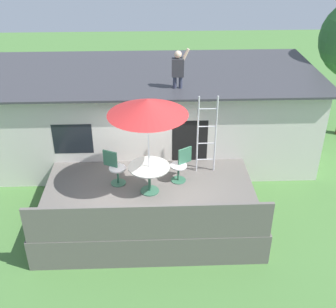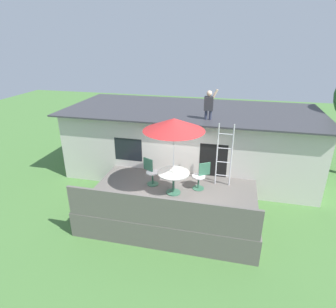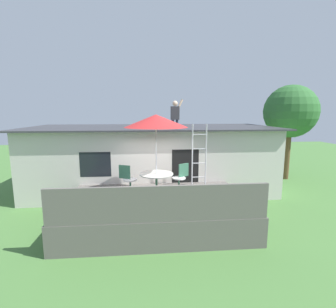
{
  "view_description": "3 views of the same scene",
  "coord_description": "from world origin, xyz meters",
  "px_view_note": "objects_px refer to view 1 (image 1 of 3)",
  "views": [
    {
      "loc": [
        0.13,
        -8.86,
        7.04
      ],
      "look_at": [
        0.51,
        0.72,
        1.52
      ],
      "focal_mm": 45.23,
      "sensor_mm": 36.0,
      "label": 1
    },
    {
      "loc": [
        1.7,
        -7.85,
        5.59
      ],
      "look_at": [
        -0.26,
        0.43,
        2.02
      ],
      "focal_mm": 30.11,
      "sensor_mm": 36.0,
      "label": 2
    },
    {
      "loc": [
        -0.32,
        -7.44,
        3.41
      ],
      "look_at": [
        0.47,
        1.2,
        1.96
      ],
      "focal_mm": 26.95,
      "sensor_mm": 36.0,
      "label": 3
    }
  ],
  "objects_px": {
    "step_ladder": "(207,135)",
    "patio_chair_right": "(181,165)",
    "patio_umbrella": "(148,107)",
    "person_figure": "(178,67)",
    "patio_table": "(149,172)",
    "patio_chair_left": "(115,168)"
  },
  "relations": [
    {
      "from": "patio_umbrella",
      "to": "patio_chair_left",
      "type": "height_order",
      "value": "patio_umbrella"
    },
    {
      "from": "patio_umbrella",
      "to": "patio_chair_left",
      "type": "distance_m",
      "value": 2.14
    },
    {
      "from": "patio_umbrella",
      "to": "step_ladder",
      "type": "relative_size",
      "value": 1.15
    },
    {
      "from": "person_figure",
      "to": "patio_table",
      "type": "bearing_deg",
      "value": -111.46
    },
    {
      "from": "patio_umbrella",
      "to": "person_figure",
      "type": "xyz_separation_m",
      "value": [
        0.83,
        2.11,
        0.24
      ]
    },
    {
      "from": "patio_umbrella",
      "to": "patio_chair_left",
      "type": "relative_size",
      "value": 2.76
    },
    {
      "from": "patio_table",
      "to": "patio_chair_right",
      "type": "bearing_deg",
      "value": 31.7
    },
    {
      "from": "person_figure",
      "to": "patio_chair_right",
      "type": "distance_m",
      "value": 2.66
    },
    {
      "from": "patio_chair_left",
      "to": "patio_umbrella",
      "type": "bearing_deg",
      "value": -0.0
    },
    {
      "from": "step_ladder",
      "to": "patio_chair_right",
      "type": "xyz_separation_m",
      "value": [
        -0.71,
        -0.44,
        -0.64
      ]
    },
    {
      "from": "patio_chair_left",
      "to": "patio_chair_right",
      "type": "bearing_deg",
      "value": 28.51
    },
    {
      "from": "patio_umbrella",
      "to": "person_figure",
      "type": "distance_m",
      "value": 2.28
    },
    {
      "from": "person_figure",
      "to": "patio_chair_right",
      "type": "bearing_deg",
      "value": -90.16
    },
    {
      "from": "patio_umbrella",
      "to": "patio_chair_left",
      "type": "bearing_deg",
      "value": 153.87
    },
    {
      "from": "patio_chair_right",
      "to": "patio_table",
      "type": "bearing_deg",
      "value": -0.0
    },
    {
      "from": "step_ladder",
      "to": "patio_chair_right",
      "type": "distance_m",
      "value": 1.05
    },
    {
      "from": "patio_table",
      "to": "step_ladder",
      "type": "bearing_deg",
      "value": 31.88
    },
    {
      "from": "patio_chair_left",
      "to": "patio_chair_right",
      "type": "distance_m",
      "value": 1.72
    },
    {
      "from": "person_figure",
      "to": "patio_chair_left",
      "type": "bearing_deg",
      "value": -135.85
    },
    {
      "from": "patio_chair_left",
      "to": "patio_chair_right",
      "type": "height_order",
      "value": "same"
    },
    {
      "from": "patio_chair_left",
      "to": "patio_chair_right",
      "type": "relative_size",
      "value": 1.0
    },
    {
      "from": "patio_umbrella",
      "to": "patio_chair_right",
      "type": "distance_m",
      "value": 2.12
    }
  ]
}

